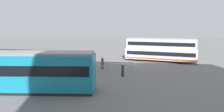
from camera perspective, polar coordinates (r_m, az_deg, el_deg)
ground_plane at (r=32.80m, az=5.29°, el=-1.78°), size 160.00×160.00×0.00m
double_decker_bus at (r=34.06m, az=13.79°, el=1.76°), size 11.83×4.92×3.87m
tram_yellow at (r=19.52m, az=-24.61°, el=-3.99°), size 13.29×3.95×3.62m
pedestrian_near_railing at (r=27.06m, az=-2.80°, el=-1.81°), size 0.43×0.43×1.73m
pedestrian_crossing at (r=23.17m, az=3.10°, el=-3.79°), size 0.45×0.45×1.59m
pedestrian_railing at (r=26.84m, az=-1.09°, el=-2.46°), size 6.55×0.89×1.08m
info_sign at (r=28.14m, az=-9.23°, el=-0.28°), size 1.14×0.22×2.29m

